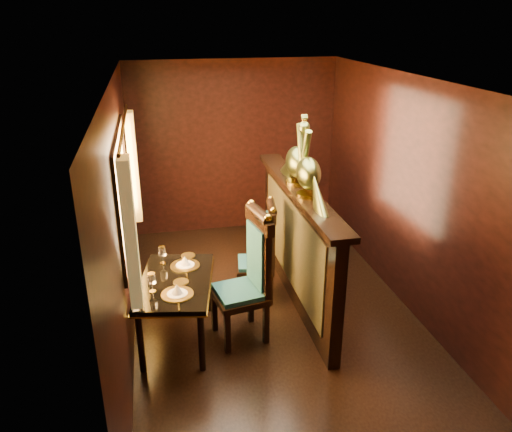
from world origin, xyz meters
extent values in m
plane|color=black|center=(0.00, 0.00, 0.00)|extent=(5.00, 5.00, 0.00)
cube|color=black|center=(0.00, 2.50, 1.25)|extent=(3.00, 0.04, 2.50)
cube|color=black|center=(0.00, -2.50, 1.25)|extent=(3.00, 0.04, 2.50)
cube|color=black|center=(-1.50, 0.00, 1.25)|extent=(0.04, 5.00, 2.50)
cube|color=black|center=(1.50, 0.00, 1.25)|extent=(0.04, 5.00, 2.50)
cube|color=beige|center=(0.00, 0.00, 2.50)|extent=(3.00, 5.00, 0.04)
cube|color=#FFC672|center=(-1.50, 0.30, 1.45)|extent=(0.01, 1.70, 1.05)
cube|color=yellow|center=(-1.40, -0.67, 1.40)|extent=(0.10, 0.22, 1.30)
cube|color=yellow|center=(-1.40, 1.27, 1.40)|extent=(0.10, 0.22, 1.30)
cylinder|color=gold|center=(-1.42, 0.30, 2.10)|extent=(0.03, 2.20, 0.03)
cube|color=black|center=(0.33, 0.30, 0.65)|extent=(0.12, 2.60, 1.30)
cube|color=#342F17|center=(0.26, 0.30, 0.70)|extent=(0.02, 2.20, 0.95)
cube|color=black|center=(0.33, 0.30, 1.33)|extent=(0.26, 2.70, 0.06)
cube|color=black|center=(-1.05, -0.20, 0.65)|extent=(0.86, 1.22, 0.04)
cube|color=gold|center=(-1.05, -0.20, 0.62)|extent=(0.89, 1.25, 0.02)
cylinder|color=black|center=(-1.41, -0.64, 0.31)|extent=(0.06, 0.06, 0.61)
cylinder|color=black|center=(-0.87, -0.74, 0.31)|extent=(0.06, 0.06, 0.61)
cylinder|color=black|center=(-1.23, 0.34, 0.31)|extent=(0.06, 0.06, 0.61)
cylinder|color=black|center=(-0.69, 0.24, 0.31)|extent=(0.06, 0.06, 0.61)
cylinder|color=gold|center=(-1.05, -0.48, 0.68)|extent=(0.30, 0.30, 0.01)
cone|color=white|center=(-1.05, -0.48, 0.73)|extent=(0.11, 0.11, 0.10)
cylinder|color=gold|center=(-0.93, 0.07, 0.68)|extent=(0.30, 0.30, 0.01)
cone|color=white|center=(-0.93, 0.07, 0.73)|extent=(0.11, 0.11, 0.10)
cylinder|color=silver|center=(-1.30, -0.18, 0.70)|extent=(0.03, 0.03, 0.06)
cylinder|color=silver|center=(-1.27, -0.12, 0.70)|extent=(0.03, 0.03, 0.06)
cube|color=black|center=(-0.44, -0.30, 0.47)|extent=(0.57, 0.57, 0.06)
cube|color=navy|center=(-0.44, -0.30, 0.52)|extent=(0.51, 0.51, 0.05)
cube|color=navy|center=(-0.23, -0.26, 0.88)|extent=(0.11, 0.38, 0.63)
cube|color=black|center=(-0.60, -0.54, 0.22)|extent=(0.05, 0.05, 0.44)
cube|color=black|center=(-0.20, -0.46, 0.22)|extent=(0.05, 0.05, 0.44)
cube|color=black|center=(-0.68, -0.14, 0.22)|extent=(0.05, 0.05, 0.44)
cube|color=black|center=(-0.28, -0.06, 0.22)|extent=(0.05, 0.05, 0.44)
sphere|color=gold|center=(-0.19, -0.46, 1.36)|extent=(0.07, 0.07, 0.07)
sphere|color=gold|center=(-0.27, -0.06, 1.36)|extent=(0.07, 0.07, 0.07)
cube|color=black|center=(-0.13, 0.41, 0.40)|extent=(0.48, 0.48, 0.05)
cube|color=navy|center=(-0.13, 0.41, 0.45)|extent=(0.43, 0.43, 0.05)
cube|color=navy|center=(0.05, 0.38, 0.75)|extent=(0.08, 0.33, 0.54)
cube|color=black|center=(-0.33, 0.27, 0.19)|extent=(0.05, 0.05, 0.37)
cube|color=black|center=(0.01, 0.22, 0.19)|extent=(0.05, 0.05, 0.37)
cube|color=black|center=(-0.27, 0.61, 0.19)|extent=(0.05, 0.05, 0.37)
cube|color=black|center=(0.07, 0.56, 0.19)|extent=(0.05, 0.05, 0.37)
sphere|color=gold|center=(0.02, 0.21, 1.15)|extent=(0.06, 0.06, 0.06)
sphere|color=gold|center=(0.08, 0.55, 1.15)|extent=(0.06, 0.06, 0.06)
camera|label=1|loc=(-1.17, -4.52, 3.08)|focal=35.00mm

